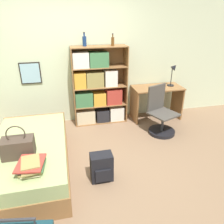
% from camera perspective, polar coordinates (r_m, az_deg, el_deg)
% --- Properties ---
extents(ground_plane, '(14.00, 14.00, 0.00)m').
position_cam_1_polar(ground_plane, '(3.53, -7.45, -13.20)').
color(ground_plane, '#84664C').
extents(wall_back, '(10.00, 0.09, 2.60)m').
position_cam_1_polar(wall_back, '(4.50, -10.66, 13.22)').
color(wall_back, beige).
rests_on(wall_back, ground_plane).
extents(bed, '(1.03, 1.91, 0.48)m').
position_cam_1_polar(bed, '(3.45, -20.29, -10.87)').
color(bed, olive).
rests_on(bed, ground_plane).
extents(handbag, '(0.39, 0.23, 0.43)m').
position_cam_1_polar(handbag, '(3.01, -23.31, -8.37)').
color(handbag, '#47382D').
rests_on(handbag, bed).
extents(book_stack_on_bed, '(0.34, 0.39, 0.12)m').
position_cam_1_polar(book_stack_on_bed, '(2.74, -20.43, -13.03)').
color(book_stack_on_bed, beige).
rests_on(book_stack_on_bed, bed).
extents(bookcase, '(1.09, 0.34, 1.58)m').
position_cam_1_polar(bookcase, '(4.47, -3.82, 5.84)').
color(bookcase, olive).
rests_on(bookcase, ground_plane).
extents(bottle_green, '(0.07, 0.07, 0.25)m').
position_cam_1_polar(bottle_green, '(4.28, -7.21, 17.96)').
color(bottle_green, navy).
rests_on(bottle_green, bookcase).
extents(bottle_brown, '(0.06, 0.06, 0.22)m').
position_cam_1_polar(bottle_brown, '(4.28, 0.18, 18.02)').
color(bottle_brown, brown).
rests_on(bottle_brown, bookcase).
extents(desk, '(1.05, 0.54, 0.72)m').
position_cam_1_polar(desk, '(4.82, 11.57, 3.88)').
color(desk, olive).
rests_on(desk, ground_plane).
extents(desk_lamp, '(0.19, 0.14, 0.48)m').
position_cam_1_polar(desk_lamp, '(4.83, 15.79, 10.37)').
color(desk_lamp, black).
rests_on(desk_lamp, desk).
extents(desk_chair, '(0.60, 0.60, 0.92)m').
position_cam_1_polar(desk_chair, '(4.31, 12.57, -1.75)').
color(desk_chair, black).
rests_on(desk_chair, ground_plane).
extents(backpack, '(0.30, 0.23, 0.41)m').
position_cam_1_polar(backpack, '(3.11, -2.73, -14.24)').
color(backpack, black).
rests_on(backpack, ground_plane).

